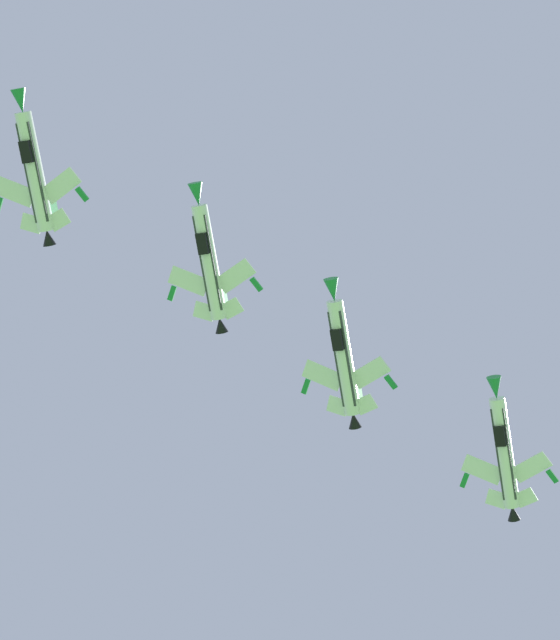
# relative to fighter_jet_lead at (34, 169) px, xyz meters

# --- Properties ---
(fighter_jet_lead) EXTENTS (10.08, 15.90, 4.72)m
(fighter_jet_lead) POSITION_rel_fighter_jet_lead_xyz_m (0.00, 0.00, 0.00)
(fighter_jet_lead) COLOR silver
(fighter_jet_left_wing) EXTENTS (10.11, 15.90, 4.67)m
(fighter_jet_left_wing) POSITION_rel_fighter_jet_lead_xyz_m (17.35, 9.48, 3.24)
(fighter_jet_left_wing) COLOR silver
(fighter_jet_right_wing) EXTENTS (9.78, 15.90, 5.05)m
(fighter_jet_right_wing) POSITION_rel_fighter_jet_lead_xyz_m (31.34, 18.53, -0.44)
(fighter_jet_right_wing) COLOR silver
(fighter_jet_left_outer) EXTENTS (10.01, 15.90, 4.81)m
(fighter_jet_left_outer) POSITION_rel_fighter_jet_lead_xyz_m (48.62, 29.12, 1.88)
(fighter_jet_left_outer) COLOR silver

